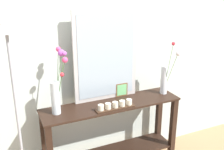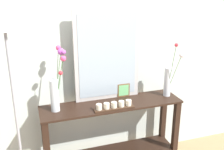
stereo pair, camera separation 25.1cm
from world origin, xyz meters
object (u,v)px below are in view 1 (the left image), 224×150
at_px(floor_lamp, 14,89).
at_px(tall_vase_left, 57,89).
at_px(vase_right, 165,77).
at_px(console_table, 112,131).
at_px(mirror_leaning, 106,56).
at_px(candle_tray, 115,106).
at_px(picture_frame_small, 122,90).

bearing_deg(floor_lamp, tall_vase_left, 18.23).
distance_m(tall_vase_left, vase_right, 1.15).
relative_size(console_table, tall_vase_left, 2.34).
bearing_deg(console_table, mirror_leaning, 91.58).
distance_m(vase_right, candle_tray, 0.67).
distance_m(vase_right, picture_frame_small, 0.48).
distance_m(tall_vase_left, picture_frame_small, 0.73).
bearing_deg(vase_right, console_table, -179.87).
height_order(candle_tray, floor_lamp, floor_lamp).
height_order(vase_right, candle_tray, vase_right).
relative_size(tall_vase_left, floor_lamp, 0.36).
distance_m(console_table, candle_tray, 0.36).
bearing_deg(floor_lamp, mirror_leaning, 15.19).
relative_size(console_table, mirror_leaning, 1.56).
bearing_deg(mirror_leaning, floor_lamp, -164.81).
bearing_deg(floor_lamp, console_table, 6.27).
xyz_separation_m(mirror_leaning, vase_right, (0.62, -0.14, -0.27)).
relative_size(candle_tray, floor_lamp, 0.23).
bearing_deg(console_table, candle_tray, -98.49).
relative_size(vase_right, floor_lamp, 0.35).
xyz_separation_m(vase_right, picture_frame_small, (-0.45, 0.13, -0.11)).
height_order(tall_vase_left, floor_lamp, floor_lamp).
xyz_separation_m(console_table, mirror_leaning, (-0.00, 0.14, 0.76)).
bearing_deg(mirror_leaning, vase_right, -12.79).
height_order(console_table, floor_lamp, floor_lamp).
xyz_separation_m(console_table, tall_vase_left, (-0.53, 0.02, 0.55)).
xyz_separation_m(tall_vase_left, candle_tray, (0.51, -0.13, -0.21)).
bearing_deg(vase_right, floor_lamp, -176.24).
height_order(tall_vase_left, candle_tray, tall_vase_left).
bearing_deg(vase_right, mirror_leaning, 167.21).
height_order(mirror_leaning, vase_right, mirror_leaning).
bearing_deg(picture_frame_small, floor_lamp, -167.83).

